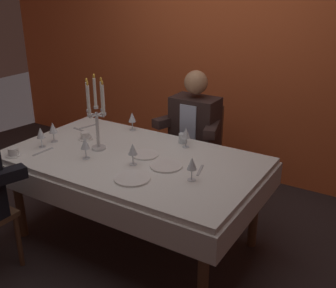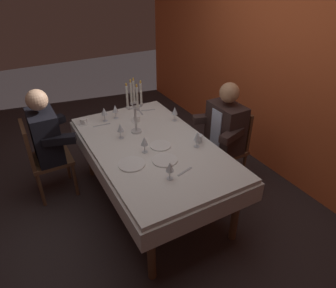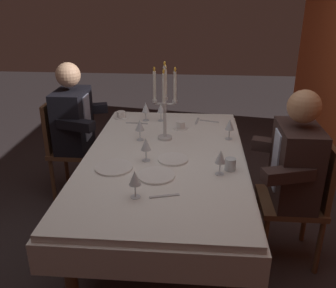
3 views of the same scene
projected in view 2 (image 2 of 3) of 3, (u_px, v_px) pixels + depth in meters
ground_plane at (153, 201)px, 3.37m from camera, size 12.00×12.00×0.00m
back_wall at (283, 60)px, 3.37m from camera, size 6.00×0.12×2.70m
dining_table at (152, 155)px, 3.05m from camera, size 1.94×1.14×0.74m
candelabra at (135, 107)px, 3.06m from camera, size 0.19×0.19×0.59m
dinner_plate_0 at (165, 160)px, 2.74m from camera, size 0.23×0.23×0.01m
dinner_plate_1 at (132, 164)px, 2.69m from camera, size 0.24×0.24×0.01m
dinner_plate_2 at (160, 146)px, 2.96m from camera, size 0.21×0.21×0.01m
wine_glass_0 at (120, 128)px, 3.04m from camera, size 0.07×0.07×0.16m
wine_glass_1 at (197, 136)px, 2.90m from camera, size 0.07×0.07×0.16m
wine_glass_2 at (175, 111)px, 3.38m from camera, size 0.07×0.07×0.16m
wine_glass_3 at (170, 167)px, 2.46m from camera, size 0.07×0.07×0.16m
wine_glass_4 at (144, 142)px, 2.81m from camera, size 0.07×0.07×0.16m
wine_glass_5 at (115, 109)px, 3.43m from camera, size 0.07×0.07×0.16m
wine_glass_6 at (104, 112)px, 3.37m from camera, size 0.07×0.07×0.16m
water_tumbler_0 at (199, 138)px, 3.01m from camera, size 0.07×0.07×0.08m
coffee_cup_0 at (137, 119)px, 3.42m from camera, size 0.13×0.12×0.06m
coffee_cup_1 at (83, 122)px, 3.36m from camera, size 0.13×0.12×0.06m
spoon_0 at (148, 110)px, 3.67m from camera, size 0.06×0.17×0.01m
knife_1 at (102, 125)px, 3.34m from camera, size 0.03×0.19×0.01m
fork_2 at (185, 171)px, 2.60m from camera, size 0.06×0.17×0.01m
fork_3 at (141, 112)px, 3.63m from camera, size 0.17×0.04×0.01m
seated_diner_0 at (45, 136)px, 3.15m from camera, size 0.63×0.48×1.24m
seated_diner_1 at (226, 127)px, 3.32m from camera, size 0.63×0.48×1.24m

